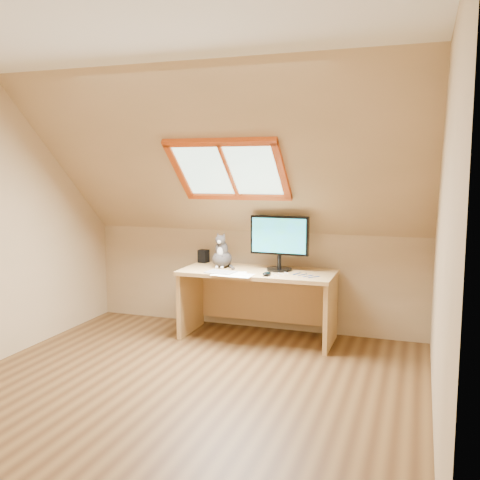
% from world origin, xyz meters
% --- Properties ---
extents(ground, '(3.50, 3.50, 0.00)m').
position_xyz_m(ground, '(0.00, 0.00, 0.00)').
color(ground, brown).
rests_on(ground, ground).
extents(room_shell, '(3.52, 3.52, 2.41)m').
position_xyz_m(room_shell, '(0.00, -0.09, 1.43)').
color(room_shell, tan).
rests_on(room_shell, ground).
extents(desk, '(1.47, 0.64, 0.67)m').
position_xyz_m(desk, '(0.17, 1.44, 0.46)').
color(desk, tan).
rests_on(desk, ground).
extents(monitor, '(0.57, 0.24, 0.52)m').
position_xyz_m(monitor, '(0.36, 1.45, 0.97)').
color(monitor, black).
rests_on(monitor, desk).
extents(cat, '(0.20, 0.24, 0.35)m').
position_xyz_m(cat, '(-0.22, 1.44, 0.79)').
color(cat, '#413B39').
rests_on(cat, desk).
extents(desk_speaker, '(0.10, 0.10, 0.13)m').
position_xyz_m(desk_speaker, '(-0.50, 1.63, 0.73)').
color(desk_speaker, black).
rests_on(desk_speaker, desk).
extents(graphics_tablet, '(0.28, 0.22, 0.01)m').
position_xyz_m(graphics_tablet, '(-0.13, 1.16, 0.67)').
color(graphics_tablet, '#B2B2B7').
rests_on(graphics_tablet, desk).
extents(mouse, '(0.09, 0.13, 0.04)m').
position_xyz_m(mouse, '(0.32, 1.16, 0.69)').
color(mouse, black).
rests_on(mouse, desk).
extents(papers, '(0.35, 0.30, 0.01)m').
position_xyz_m(papers, '(-0.00, 1.12, 0.67)').
color(papers, white).
rests_on(papers, desk).
extents(cables, '(0.51, 0.26, 0.01)m').
position_xyz_m(cables, '(0.55, 1.26, 0.67)').
color(cables, silver).
rests_on(cables, desk).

